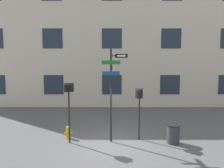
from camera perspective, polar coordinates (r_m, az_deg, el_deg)
name	(u,v)px	position (r m, az deg, el deg)	size (l,w,h in m)	color
ground_plane	(113,144)	(10.38, 0.18, -15.40)	(60.00, 60.00, 0.00)	#515154
building_facade	(113,39)	(18.30, 0.23, 11.71)	(24.00, 0.64, 11.28)	beige
street_sign_pole	(113,86)	(10.04, 0.31, -0.48)	(1.18, 1.01, 4.45)	black
pedestrian_signal_left	(70,96)	(10.16, -10.97, -3.13)	(0.41, 0.40, 2.78)	black
pedestrian_signal_right	(140,100)	(10.51, 7.43, -4.23)	(0.35, 0.40, 2.47)	black
fire_hydrant	(69,132)	(11.19, -11.07, -12.28)	(0.39, 0.23, 0.62)	gold
trash_bin	(174,134)	(10.69, 15.95, -12.49)	(0.61, 0.61, 0.87)	#333338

